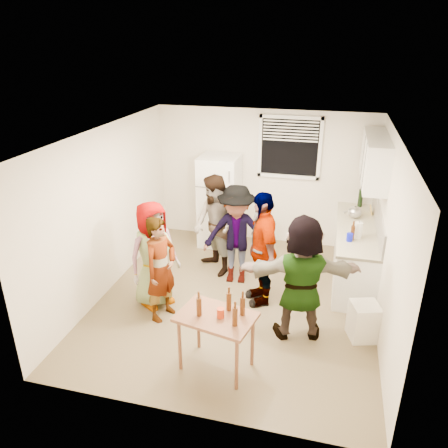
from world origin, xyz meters
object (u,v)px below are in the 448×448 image
(red_cup, at_px, (221,317))
(guest_back_left, at_px, (215,271))
(refrigerator, at_px, (220,201))
(wine_bottle, at_px, (359,206))
(beer_bottle_table, at_px, (199,315))
(serving_table, at_px, (217,366))
(blue_cup, at_px, (349,241))
(kettle, at_px, (354,218))
(beer_bottle_counter, at_px, (352,240))
(guest_orange, at_px, (297,333))
(guest_grey, at_px, (157,302))
(guest_back_right, at_px, (236,280))
(guest_stripe, at_px, (164,315))
(trash_bin, at_px, (364,321))
(guest_black, at_px, (260,300))

(red_cup, distance_m, guest_back_left, 2.47)
(refrigerator, height_order, wine_bottle, refrigerator)
(beer_bottle_table, bearing_deg, serving_table, 11.71)
(wine_bottle, height_order, blue_cup, wine_bottle)
(kettle, relative_size, beer_bottle_counter, 1.16)
(wine_bottle, relative_size, guest_orange, 0.19)
(wine_bottle, xyz_separation_m, guest_grey, (-2.89, -2.44, -0.90))
(blue_cup, distance_m, guest_back_left, 2.29)
(guest_back_left, bearing_deg, guest_back_right, 20.28)
(serving_table, relative_size, guest_stripe, 0.58)
(beer_bottle_counter, distance_m, trash_bin, 1.29)
(red_cup, xyz_separation_m, guest_back_left, (-0.69, 2.26, -0.73))
(guest_grey, bearing_deg, trash_bin, -57.27)
(guest_orange, bearing_deg, beer_bottle_table, 27.11)
(trash_bin, relative_size, serving_table, 0.58)
(guest_stripe, height_order, guest_orange, guest_orange)
(beer_bottle_counter, distance_m, guest_black, 1.63)
(serving_table, xyz_separation_m, guest_back_right, (-0.23, 2.04, 0.00))
(wine_bottle, relative_size, serving_table, 0.36)
(serving_table, height_order, guest_grey, serving_table)
(blue_cup, xyz_separation_m, trash_bin, (0.25, -1.04, -0.65))
(guest_back_right, bearing_deg, guest_black, -49.46)
(guest_back_right, bearing_deg, red_cup, -86.79)
(beer_bottle_counter, xyz_separation_m, red_cup, (-1.45, -2.12, -0.17))
(guest_back_right, bearing_deg, guest_back_left, 148.61)
(wine_bottle, xyz_separation_m, red_cup, (-1.60, -3.58, -0.17))
(kettle, relative_size, trash_bin, 0.51)
(wine_bottle, relative_size, blue_cup, 2.60)
(refrigerator, height_order, beer_bottle_counter, refrigerator)
(blue_cup, xyz_separation_m, beer_bottle_table, (-1.65, -2.09, -0.17))
(blue_cup, distance_m, guest_orange, 1.59)
(beer_bottle_table, height_order, guest_orange, beer_bottle_table)
(trash_bin, distance_m, guest_black, 1.57)
(refrigerator, xyz_separation_m, trash_bin, (2.56, -2.34, -0.60))
(kettle, relative_size, guest_stripe, 0.17)
(blue_cup, bearing_deg, guest_back_right, -179.71)
(beer_bottle_counter, bearing_deg, serving_table, -125.55)
(beer_bottle_counter, distance_m, serving_table, 2.74)
(trash_bin, distance_m, serving_table, 2.00)
(serving_table, bearing_deg, red_cup, -14.77)
(guest_black, bearing_deg, blue_cup, 88.28)
(guest_orange, bearing_deg, guest_black, -61.30)
(beer_bottle_table, height_order, guest_back_right, beer_bottle_table)
(kettle, xyz_separation_m, guest_black, (-1.29, -1.45, -0.90))
(refrigerator, xyz_separation_m, kettle, (2.40, -0.35, 0.05))
(guest_stripe, bearing_deg, wine_bottle, -25.41)
(kettle, bearing_deg, refrigerator, 161.09)
(guest_orange, bearing_deg, guest_grey, -20.15)
(blue_cup, bearing_deg, guest_black, -157.81)
(refrigerator, bearing_deg, blue_cup, -29.36)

